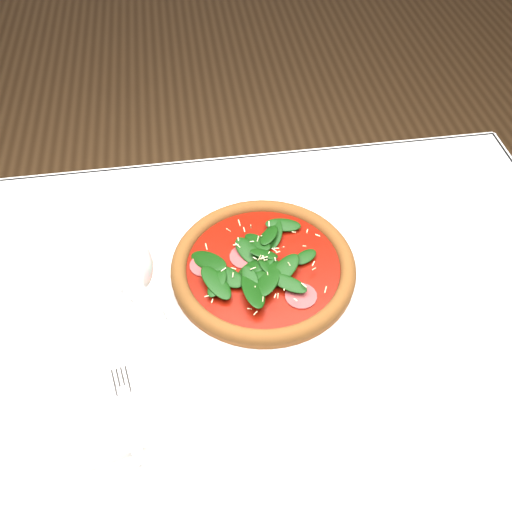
{
  "coord_description": "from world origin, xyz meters",
  "views": [
    {
      "loc": [
        -0.04,
        -0.5,
        1.48
      ],
      "look_at": [
        0.05,
        0.12,
        0.77
      ],
      "focal_mm": 40.0,
      "sensor_mm": 36.0,
      "label": 1
    }
  ],
  "objects": [
    {
      "name": "fork",
      "position": [
        -0.16,
        -0.12,
        0.76
      ],
      "size": [
        0.05,
        0.15,
        0.0
      ],
      "rotation": [
        0.0,
        0.0,
        0.2
      ],
      "color": "silver",
      "rests_on": "napkin"
    },
    {
      "name": "plate",
      "position": [
        0.06,
        0.09,
        0.76
      ],
      "size": [
        0.35,
        0.35,
        0.01
      ],
      "color": "white",
      "rests_on": "dining_table"
    },
    {
      "name": "ground",
      "position": [
        0.0,
        0.0,
        0.0
      ],
      "size": [
        6.0,
        6.0,
        0.0
      ],
      "primitive_type": "plane",
      "color": "brown",
      "rests_on": "ground"
    },
    {
      "name": "saucer_far",
      "position": [
        0.32,
        0.18,
        0.76
      ],
      "size": [
        0.12,
        0.12,
        0.01
      ],
      "color": "white",
      "rests_on": "dining_table"
    },
    {
      "name": "wine_glass",
      "position": [
        -0.14,
        0.01,
        0.9
      ],
      "size": [
        0.09,
        0.09,
        0.21
      ],
      "color": "silver",
      "rests_on": "dining_table"
    },
    {
      "name": "napkin",
      "position": [
        -0.15,
        -0.15,
        0.76
      ],
      "size": [
        0.17,
        0.11,
        0.01
      ],
      "primitive_type": "cube",
      "rotation": [
        0.0,
        0.0,
        0.26
      ],
      "color": "silver",
      "rests_on": "dining_table"
    },
    {
      "name": "pizza",
      "position": [
        0.06,
        0.09,
        0.78
      ],
      "size": [
        0.35,
        0.35,
        0.04
      ],
      "rotation": [
        0.0,
        0.0,
        0.19
      ],
      "color": "brown",
      "rests_on": "plate"
    },
    {
      "name": "dining_table",
      "position": [
        0.0,
        0.0,
        0.65
      ],
      "size": [
        1.21,
        0.81,
        0.75
      ],
      "color": "silver",
      "rests_on": "ground"
    }
  ]
}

